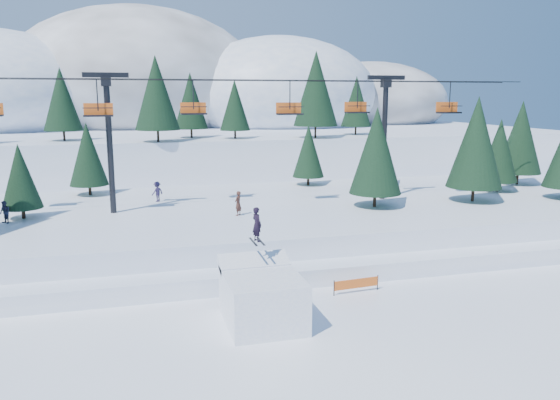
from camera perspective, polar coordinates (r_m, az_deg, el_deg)
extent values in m
plane|color=white|center=(27.41, 1.93, -13.14)|extent=(160.00, 160.00, 0.00)
cube|color=white|center=(43.70, -5.02, -2.27)|extent=(70.00, 22.00, 2.50)
cube|color=white|center=(34.43, -2.01, -7.07)|extent=(70.00, 6.00, 1.10)
cube|color=white|center=(92.57, -10.59, 5.62)|extent=(110.00, 60.00, 6.00)
ellipsoid|color=#605B59|center=(101.94, -14.70, 11.70)|extent=(44.00, 39.60, 26.40)
ellipsoid|color=white|center=(97.29, -0.05, 11.02)|extent=(34.00, 30.60, 19.72)
ellipsoid|color=#605B59|center=(109.76, 9.40, 10.18)|extent=(30.00, 27.00, 15.00)
cylinder|color=black|center=(63.64, -12.62, 6.56)|extent=(0.26, 0.26, 1.34)
cone|color=#16301B|center=(63.48, -12.80, 10.89)|extent=(4.99, 4.99, 8.26)
cylinder|color=black|center=(67.29, -4.71, 6.85)|extent=(0.26, 0.26, 0.99)
cone|color=#16301B|center=(67.14, -4.75, 9.86)|extent=(3.67, 3.67, 6.08)
cylinder|color=black|center=(68.31, 3.72, 7.13)|extent=(0.26, 0.26, 1.47)
cone|color=#16301B|center=(68.17, 3.77, 11.55)|extent=(5.48, 5.48, 9.06)
cylinder|color=black|center=(68.47, -21.62, 6.28)|extent=(0.26, 0.26, 1.17)
cone|color=#16301B|center=(68.32, -21.87, 9.77)|extent=(4.35, 4.35, 7.20)
cylinder|color=black|center=(74.69, 7.90, 7.22)|extent=(0.26, 0.26, 1.08)
cone|color=#16301B|center=(74.55, 7.98, 10.18)|extent=(4.02, 4.02, 6.65)
cylinder|color=black|center=(69.29, -9.23, 6.92)|extent=(0.26, 0.26, 1.11)
cone|color=#16301B|center=(69.14, -9.33, 10.21)|extent=(4.14, 4.14, 6.84)
cube|color=white|center=(27.43, -1.83, -10.32)|extent=(3.66, 4.52, 2.47)
cube|color=white|center=(28.79, -2.75, -6.58)|extent=(3.66, 1.58, 0.88)
imported|color=black|center=(27.92, -2.44, -2.55)|extent=(0.63, 0.76, 1.79)
cube|color=black|center=(28.10, -2.82, -4.38)|extent=(0.11, 1.65, 0.03)
cube|color=black|center=(28.19, -2.03, -4.32)|extent=(0.11, 1.65, 0.03)
cylinder|color=black|center=(42.10, -17.36, 5.40)|extent=(0.44, 0.44, 10.00)
cube|color=black|center=(41.97, -17.76, 12.34)|extent=(3.20, 0.35, 0.35)
cube|color=black|center=(41.95, -17.72, 11.73)|extent=(0.70, 0.70, 0.70)
cylinder|color=black|center=(46.77, 10.82, 6.19)|extent=(0.44, 0.44, 10.00)
cube|color=black|center=(46.65, 11.04, 12.45)|extent=(3.20, 0.35, 0.35)
cube|color=black|center=(46.64, 11.02, 11.90)|extent=(0.70, 0.70, 0.70)
cylinder|color=black|center=(41.81, -2.21, 12.43)|extent=(46.00, 0.06, 0.06)
cylinder|color=black|center=(44.15, -2.93, 12.34)|extent=(46.00, 0.06, 0.06)
cylinder|color=black|center=(40.77, -18.56, 10.38)|extent=(0.08, 0.08, 2.20)
cube|color=black|center=(40.79, -18.44, 8.35)|extent=(2.00, 0.75, 0.12)
cube|color=orange|center=(41.16, -18.45, 8.99)|extent=(2.00, 0.10, 0.85)
cylinder|color=black|center=(40.43, -18.51, 9.11)|extent=(2.00, 0.06, 0.06)
cylinder|color=black|center=(43.38, -9.05, 10.80)|extent=(0.08, 0.08, 2.20)
cube|color=black|center=(43.40, -8.99, 8.88)|extent=(2.00, 0.75, 0.12)
cube|color=orange|center=(43.76, -9.06, 9.49)|extent=(2.00, 0.10, 0.85)
cylinder|color=black|center=(43.04, -8.96, 9.60)|extent=(2.00, 0.06, 0.06)
cylinder|color=black|center=(42.40, 1.05, 10.93)|extent=(0.08, 0.08, 2.20)
cube|color=black|center=(42.42, 1.04, 8.97)|extent=(2.00, 0.75, 0.12)
cube|color=orange|center=(42.78, 0.90, 9.59)|extent=(2.00, 0.10, 0.85)
cylinder|color=black|center=(42.07, 1.18, 9.70)|extent=(2.00, 0.06, 0.06)
cylinder|color=black|center=(46.89, 8.11, 10.82)|extent=(0.08, 0.08, 2.20)
cube|color=black|center=(46.91, 8.07, 9.05)|extent=(2.00, 0.75, 0.12)
cube|color=orange|center=(47.25, 7.90, 9.61)|extent=(2.00, 0.10, 0.85)
cylinder|color=black|center=(46.58, 8.26, 9.71)|extent=(2.00, 0.06, 0.06)
cylinder|color=black|center=(48.13, 17.34, 10.44)|extent=(0.08, 0.08, 2.20)
cube|color=black|center=(48.15, 17.24, 8.72)|extent=(2.00, 0.75, 0.12)
cube|color=orange|center=(48.46, 17.03, 9.27)|extent=(2.00, 0.10, 0.85)
cylinder|color=black|center=(47.84, 17.50, 9.35)|extent=(2.00, 0.06, 0.06)
cylinder|color=black|center=(48.02, 19.50, 0.59)|extent=(0.26, 0.26, 1.21)
cone|color=#16301B|center=(47.49, 19.82, 5.71)|extent=(4.48, 4.48, 7.41)
cylinder|color=black|center=(53.92, 21.71, 1.35)|extent=(0.26, 0.26, 0.93)
cone|color=#16301B|center=(53.51, 21.95, 4.85)|extent=(3.44, 3.44, 5.69)
cylinder|color=black|center=(58.99, 23.54, 2.08)|extent=(0.26, 0.26, 1.15)
cone|color=#16301B|center=(58.57, 23.85, 6.04)|extent=(4.25, 4.25, 7.04)
cylinder|color=black|center=(54.21, 10.31, 1.97)|extent=(0.26, 0.26, 0.88)
cone|color=#16301B|center=(53.82, 10.42, 5.28)|extent=(3.27, 3.27, 5.41)
cylinder|color=black|center=(51.04, -19.24, 1.00)|extent=(0.26, 0.26, 0.89)
cone|color=#16301B|center=(50.62, -19.47, 4.56)|extent=(3.32, 3.32, 5.49)
cylinder|color=black|center=(53.65, 2.96, 2.01)|extent=(0.26, 0.26, 0.83)
cone|color=#16301B|center=(53.28, 2.99, 5.15)|extent=(3.07, 3.07, 5.08)
cylinder|color=black|center=(43.11, -25.23, -1.25)|extent=(0.26, 0.26, 0.75)
cone|color=#16301B|center=(42.68, -25.52, 2.27)|extent=(2.79, 2.79, 4.61)
cylinder|color=black|center=(43.67, 9.85, 0.01)|extent=(0.26, 0.26, 1.09)
cone|color=#16301B|center=(43.12, 10.02, 5.11)|extent=(4.06, 4.06, 6.72)
imported|color=#1C382D|center=(52.68, 11.67, 2.15)|extent=(1.00, 0.83, 1.76)
imported|color=#312549|center=(46.24, -12.71, 0.86)|extent=(1.23, 1.14, 1.67)
imported|color=#262840|center=(41.86, -26.82, -1.15)|extent=(0.95, 0.96, 1.57)
imported|color=#4C2A20|center=(39.97, -4.40, -0.35)|extent=(0.75, 0.78, 1.80)
cylinder|color=black|center=(31.35, 5.67, -9.15)|extent=(0.06, 0.06, 0.90)
cylinder|color=black|center=(32.60, 10.16, -8.47)|extent=(0.06, 0.06, 0.90)
cube|color=orange|center=(31.91, 7.97, -8.64)|extent=(2.79, 0.27, 0.55)
cylinder|color=black|center=(35.01, 9.11, -7.07)|extent=(0.06, 0.06, 0.90)
cylinder|color=black|center=(36.56, 12.80, -6.43)|extent=(0.06, 0.06, 0.90)
cube|color=orange|center=(35.74, 11.00, -6.60)|extent=(2.77, 0.48, 0.55)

